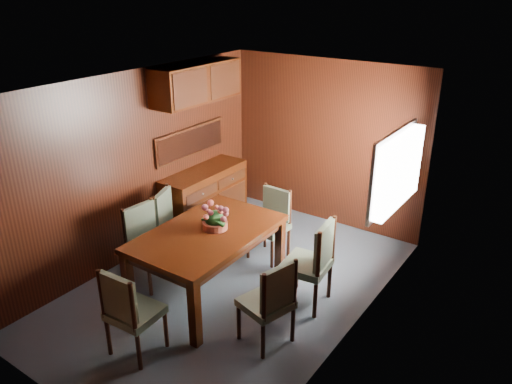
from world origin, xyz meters
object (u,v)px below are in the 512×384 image
Objects in this scene: dining_table at (208,240)px; chair_right_near at (271,299)px; flower_centerpiece at (215,217)px; sideboard at (205,199)px; chair_head at (129,309)px; chair_left_near at (147,240)px.

chair_right_near is at bearing -18.33° from dining_table.
sideboard is at bearing 134.88° from flower_centerpiece.
chair_head is (-1.01, -0.90, 0.00)m from chair_right_near.
sideboard is 1.68m from dining_table.
chair_right_near is at bearing -22.74° from flower_centerpiece.
flower_centerpiece is at bearing 116.27° from chair_left_near.
chair_left_near reaches higher than chair_right_near.
chair_right_near is 1.20m from flower_centerpiece.
sideboard is 4.60× the size of flower_centerpiece.
chair_left_near is at bearing 101.15° from chair_right_near.
chair_left_near is at bearing -165.33° from dining_table.
dining_table is 1.80× the size of chair_head.
chair_head reaches higher than chair_right_near.
chair_head is at bearing 147.04° from chair_right_near.
chair_right_near is at bearing 91.48° from chair_left_near.
chair_left_near is 3.24× the size of flower_centerpiece.
dining_table is 0.81m from chair_left_near.
dining_table is 0.28m from flower_centerpiece.
dining_table is at bearing -48.20° from sideboard.
chair_head is 1.40m from flower_centerpiece.
dining_table is at bearing 110.88° from chair_left_near.
flower_centerpiece is (0.80, 0.30, 0.41)m from chair_left_near.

